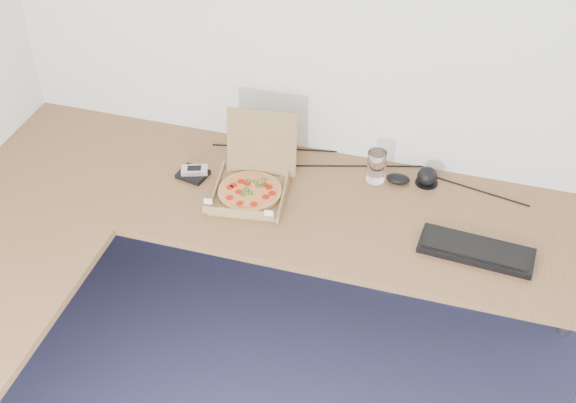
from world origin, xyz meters
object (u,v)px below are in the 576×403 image
(pizza_box, at_px, (251,186))
(drinking_glass, at_px, (376,166))
(desk, at_px, (164,261))
(wallet, at_px, (193,174))
(keyboard, at_px, (476,251))

(pizza_box, height_order, drinking_glass, pizza_box)
(desk, bearing_deg, drinking_glass, 45.13)
(desk, bearing_deg, pizza_box, 65.40)
(pizza_box, height_order, wallet, pizza_box)
(keyboard, bearing_deg, desk, -158.94)
(keyboard, bearing_deg, drinking_glass, 147.59)
(pizza_box, bearing_deg, desk, -122.90)
(desk, xyz_separation_m, keyboard, (1.07, 0.32, 0.04))
(drinking_glass, distance_m, wallet, 0.73)
(drinking_glass, xyz_separation_m, keyboard, (0.43, -0.32, -0.05))
(pizza_box, bearing_deg, drinking_glass, 18.19)
(drinking_glass, relative_size, keyboard, 0.33)
(pizza_box, xyz_separation_m, drinking_glass, (0.45, 0.22, 0.03))
(desk, height_order, keyboard, keyboard)
(wallet, bearing_deg, desk, -70.04)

